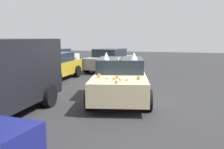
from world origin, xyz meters
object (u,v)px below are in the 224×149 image
object	(u,v)px
parked_sedan_near_right	(53,66)
art_car_decorated	(120,79)
parked_sedan_near_left	(53,58)
parked_sedan_row_back_center	(109,60)

from	to	relation	value
parked_sedan_near_right	art_car_decorated	bearing A→B (deg)	53.02
art_car_decorated	parked_sedan_near_left	xyz separation A→B (m)	(7.62, 7.17, -0.02)
parked_sedan_row_back_center	parked_sedan_near_right	xyz separation A→B (m)	(-4.18, 1.73, -0.03)
parked_sedan_row_back_center	parked_sedan_near_left	bearing A→B (deg)	-87.89
parked_sedan_row_back_center	parked_sedan_near_right	size ratio (longest dim) A/B	1.02
art_car_decorated	parked_sedan_near_left	world-z (taller)	art_car_decorated
parked_sedan_near_left	parked_sedan_near_right	size ratio (longest dim) A/B	1.10
parked_sedan_row_back_center	parked_sedan_near_right	world-z (taller)	parked_sedan_row_back_center
parked_sedan_row_back_center	parked_sedan_near_right	bearing A→B (deg)	-14.81
parked_sedan_row_back_center	parked_sedan_near_left	world-z (taller)	parked_sedan_row_back_center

